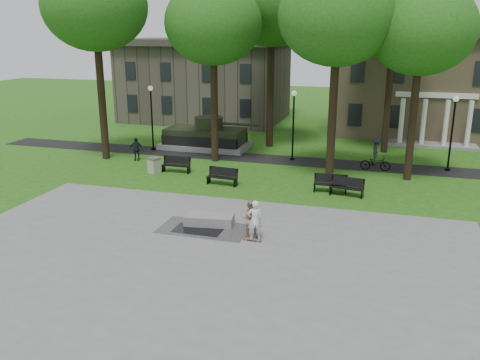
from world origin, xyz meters
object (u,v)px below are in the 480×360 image
at_px(cyclist, 376,157).
at_px(trash_bin, 154,165).
at_px(park_bench_0, 177,164).
at_px(skateboarder, 255,220).
at_px(friend_watching, 250,218).
at_px(concrete_block, 209,220).

relative_size(cyclist, trash_bin, 2.17).
distance_m(park_bench_0, trash_bin, 1.40).
bearing_deg(skateboarder, cyclist, -133.24).
bearing_deg(friend_watching, park_bench_0, -54.58).
distance_m(concrete_block, park_bench_0, 9.36).
bearing_deg(park_bench_0, concrete_block, -58.21).
bearing_deg(trash_bin, concrete_block, -49.30).
distance_m(cyclist, trash_bin, 13.98).
height_order(concrete_block, park_bench_0, park_bench_0).
relative_size(cyclist, park_bench_0, 1.15).
bearing_deg(cyclist, friend_watching, 159.62).
bearing_deg(trash_bin, skateboarder, -44.05).
bearing_deg(skateboarder, concrete_block, -49.39).
bearing_deg(park_bench_0, skateboarder, -51.07).
relative_size(concrete_block, cyclist, 1.06).
bearing_deg(park_bench_0, friend_watching, -51.29).
bearing_deg(cyclist, concrete_block, 149.77).
relative_size(concrete_block, trash_bin, 2.29).
relative_size(skateboarder, park_bench_0, 0.98).
xyz_separation_m(concrete_block, friend_watching, (2.18, -0.88, 0.61)).
bearing_deg(friend_watching, concrete_block, -25.93).
distance_m(concrete_block, skateboarder, 2.79).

